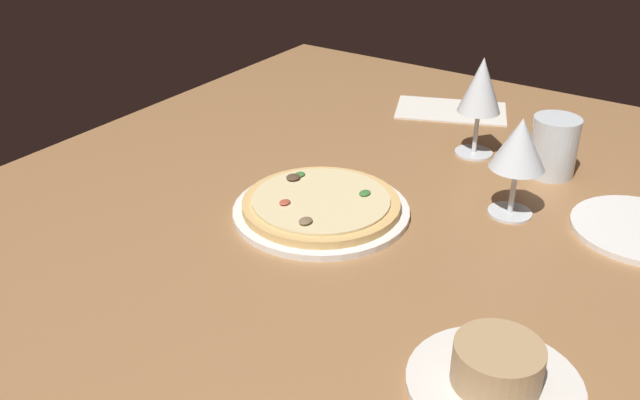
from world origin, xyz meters
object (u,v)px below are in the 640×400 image
at_px(wine_glass_far, 519,147).
at_px(paper_menu, 451,110).
at_px(ramekin_on_saucer, 496,373).
at_px(pizza_main, 321,207).
at_px(wine_glass_near, 481,88).
at_px(side_plate, 640,229).
at_px(water_glass, 553,151).

relative_size(wine_glass_far, paper_menu, 0.70).
bearing_deg(ramekin_on_saucer, pizza_main, -120.25).
relative_size(wine_glass_near, side_plate, 0.90).
height_order(ramekin_on_saucer, paper_menu, ramekin_on_saucer).
relative_size(wine_glass_near, paper_menu, 0.80).
height_order(water_glass, side_plate, water_glass).
xyz_separation_m(wine_glass_near, paper_menu, (-0.17, -0.12, -0.12)).
bearing_deg(wine_glass_far, pizza_main, -56.23).
bearing_deg(paper_menu, pizza_main, -20.30).
xyz_separation_m(pizza_main, side_plate, (-0.21, 0.40, -0.01)).
xyz_separation_m(ramekin_on_saucer, water_glass, (-0.52, -0.11, 0.02)).
bearing_deg(wine_glass_near, pizza_main, -17.54).
xyz_separation_m(ramekin_on_saucer, side_plate, (-0.41, 0.06, -0.02)).
bearing_deg(paper_menu, wine_glass_near, 13.20).
height_order(ramekin_on_saucer, wine_glass_far, wine_glass_far).
relative_size(pizza_main, wine_glass_near, 1.51).
distance_m(wine_glass_far, wine_glass_near, 0.21).
height_order(wine_glass_far, side_plate, wine_glass_far).
xyz_separation_m(side_plate, paper_menu, (-0.29, -0.42, -0.00)).
height_order(side_plate, paper_menu, side_plate).
height_order(pizza_main, side_plate, pizza_main).
height_order(ramekin_on_saucer, water_glass, water_glass).
height_order(pizza_main, paper_menu, pizza_main).
xyz_separation_m(ramekin_on_saucer, paper_menu, (-0.70, -0.36, -0.02)).
height_order(wine_glass_near, paper_menu, wine_glass_near).
relative_size(pizza_main, side_plate, 1.37).
relative_size(pizza_main, paper_menu, 1.21).
bearing_deg(ramekin_on_saucer, wine_glass_near, -155.19).
xyz_separation_m(pizza_main, wine_glass_near, (-0.33, 0.10, 0.11)).
distance_m(ramekin_on_saucer, wine_glass_near, 0.59).
relative_size(ramekin_on_saucer, paper_menu, 0.84).
bearing_deg(pizza_main, wine_glass_far, 123.77).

